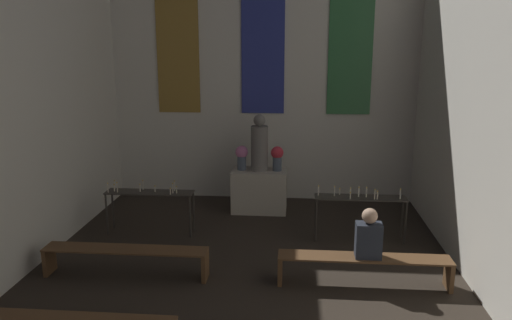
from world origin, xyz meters
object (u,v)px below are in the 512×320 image
at_px(pew_back_right, 364,264).
at_px(flower_vase_right, 277,157).
at_px(altar, 259,191).
at_px(person_seated, 369,236).
at_px(candle_rack_left, 150,197).
at_px(statue, 259,145).
at_px(pew_back_left, 126,255).
at_px(flower_vase_left, 242,156).
at_px(candle_rack_right, 360,203).

bearing_deg(pew_back_right, flower_vase_right, 113.72).
height_order(altar, person_seated, person_seated).
xyz_separation_m(candle_rack_left, person_seated, (3.65, -1.73, 0.08)).
distance_m(statue, flower_vase_right, 0.43).
height_order(flower_vase_right, pew_back_left, flower_vase_right).
bearing_deg(pew_back_left, candle_rack_left, 94.66).
distance_m(altar, candle_rack_left, 2.34).
height_order(flower_vase_left, candle_rack_right, flower_vase_left).
bearing_deg(statue, pew_back_right, -60.99).
relative_size(altar, statue, 0.97).
height_order(altar, flower_vase_left, flower_vase_left).
relative_size(flower_vase_left, person_seated, 0.69).
bearing_deg(statue, flower_vase_left, 180.00).
bearing_deg(candle_rack_left, pew_back_right, -25.73).
height_order(altar, pew_back_left, altar).
height_order(statue, pew_back_left, statue).
xyz_separation_m(statue, flower_vase_right, (0.36, 0.00, -0.23)).
height_order(candle_rack_right, person_seated, person_seated).
bearing_deg(flower_vase_right, pew_back_right, -66.28).
xyz_separation_m(candle_rack_right, person_seated, (-0.09, -1.73, 0.08)).
bearing_deg(person_seated, flower_vase_left, 124.39).
relative_size(flower_vase_right, candle_rack_right, 0.32).
bearing_deg(flower_vase_right, statue, 180.00).
height_order(statue, flower_vase_left, statue).
xyz_separation_m(flower_vase_right, pew_back_left, (-2.09, -3.12, -0.82)).
bearing_deg(person_seated, candle_rack_left, 154.56).
distance_m(pew_back_left, pew_back_right, 3.46).
relative_size(altar, flower_vase_left, 2.22).
bearing_deg(candle_rack_left, person_seated, -25.44).
xyz_separation_m(altar, candle_rack_left, (-1.87, -1.38, 0.25)).
bearing_deg(candle_rack_right, flower_vase_right, 137.43).
height_order(statue, flower_vase_right, statue).
distance_m(statue, candle_rack_right, 2.43).
distance_m(flower_vase_left, person_seated, 3.80).
height_order(altar, statue, statue).
bearing_deg(statue, pew_back_left, -119.01).
relative_size(pew_back_left, person_seated, 3.38).
bearing_deg(candle_rack_right, person_seated, -92.97).
bearing_deg(flower_vase_left, pew_back_right, -56.20).
bearing_deg(flower_vase_left, altar, 0.00).
distance_m(statue, candle_rack_left, 2.43).
bearing_deg(pew_back_right, person_seated, 0.00).
xyz_separation_m(pew_back_right, person_seated, (0.05, 0.00, 0.42)).
bearing_deg(pew_back_left, statue, 60.99).
bearing_deg(statue, candle_rack_right, -36.58).
distance_m(flower_vase_left, candle_rack_left, 2.10).
distance_m(flower_vase_left, candle_rack_right, 2.66).
distance_m(flower_vase_left, pew_back_left, 3.50).
bearing_deg(person_seated, flower_vase_right, 114.44).
height_order(flower_vase_left, pew_back_right, flower_vase_left).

